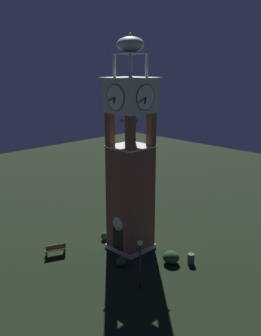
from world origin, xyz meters
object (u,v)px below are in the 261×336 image
(lamp_post, at_px, (140,255))
(trash_bin, at_px, (191,259))
(park_bench, at_px, (55,249))
(clock_tower, at_px, (130,166))

(lamp_post, relative_size, trash_bin, 4.44)
(park_bench, relative_size, trash_bin, 2.06)
(lamp_post, distance_m, trash_bin, 5.68)
(clock_tower, height_order, park_bench, clock_tower)
(lamp_post, height_order, trash_bin, lamp_post)
(clock_tower, bearing_deg, park_bench, -122.69)
(lamp_post, bearing_deg, park_bench, -171.39)
(lamp_post, bearing_deg, trash_bin, 87.01)
(park_bench, relative_size, lamp_post, 0.46)
(park_bench, distance_m, lamp_post, 8.45)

